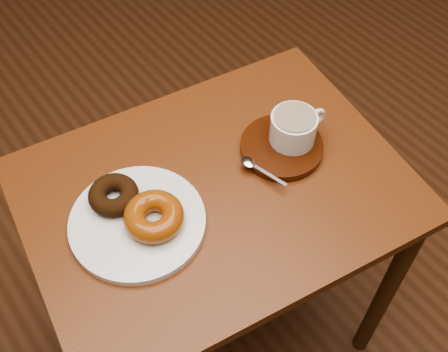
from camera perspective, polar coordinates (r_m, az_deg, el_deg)
cafe_table at (r=1.18m, az=-0.77°, el=-4.29°), size 0.81×0.66×0.69m
donut_plate at (r=1.05m, az=-8.78°, el=-4.67°), size 0.28×0.28×0.02m
donut_cinnamon at (r=1.06m, az=-11.16°, el=-1.89°), size 0.10×0.10×0.03m
donut_caramel at (r=1.02m, az=-7.14°, el=-4.08°), size 0.15×0.15×0.04m
saucer at (r=1.15m, az=5.87°, el=2.95°), size 0.21×0.21×0.02m
coffee_cup at (r=1.13m, az=7.13°, el=4.93°), size 0.12×0.09×0.07m
teaspoon at (r=1.10m, az=2.86°, el=1.19°), size 0.04×0.11×0.01m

